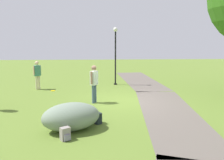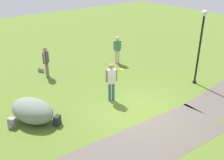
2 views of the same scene
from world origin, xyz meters
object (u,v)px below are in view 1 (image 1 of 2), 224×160
at_px(lamp_post, 115,50).
at_px(spare_backpack_on_lawn, 97,118).
at_px(man_near_boulder, 37,73).
at_px(backpack_by_boulder, 65,134).
at_px(lawn_boulder, 71,117).
at_px(passerby_on_path, 94,81).
at_px(frisbee_on_grass, 53,91).

xyz_separation_m(lamp_post, spare_backpack_on_lawn, (7.41, -1.14, -2.11)).
height_order(man_near_boulder, spare_backpack_on_lawn, man_near_boulder).
xyz_separation_m(backpack_by_boulder, spare_backpack_on_lawn, (-1.40, 0.96, 0.00)).
distance_m(lawn_boulder, backpack_by_boulder, 0.86).
bearing_deg(spare_backpack_on_lawn, man_near_boulder, -149.48).
height_order(lawn_boulder, backpack_by_boulder, lawn_boulder).
height_order(man_near_boulder, passerby_on_path, passerby_on_path).
bearing_deg(backpack_by_boulder, lawn_boulder, 173.88).
xyz_separation_m(lamp_post, passerby_on_path, (4.55, -1.31, -1.25)).
bearing_deg(spare_backpack_on_lawn, lamp_post, 171.24).
bearing_deg(man_near_boulder, frisbee_on_grass, 63.51).
distance_m(man_near_boulder, backpack_by_boulder, 8.05).
relative_size(lamp_post, spare_backpack_on_lawn, 9.36).
xyz_separation_m(man_near_boulder, frisbee_on_grass, (0.48, 0.97, -0.99)).
relative_size(lawn_boulder, backpack_by_boulder, 5.56).
distance_m(lawn_boulder, spare_backpack_on_lawn, 1.08).
height_order(lamp_post, lawn_boulder, lamp_post).
relative_size(lawn_boulder, passerby_on_path, 1.24).
height_order(lamp_post, backpack_by_boulder, lamp_post).
xyz_separation_m(man_near_boulder, backpack_by_boulder, (7.55, 2.67, -0.80)).
relative_size(lamp_post, backpack_by_boulder, 9.36).
relative_size(man_near_boulder, frisbee_on_grass, 6.43).
relative_size(backpack_by_boulder, spare_backpack_on_lawn, 1.00).
bearing_deg(man_near_boulder, lamp_post, 104.89).
relative_size(lamp_post, frisbee_on_grass, 14.06).
relative_size(backpack_by_boulder, frisbee_on_grass, 1.50).
xyz_separation_m(lawn_boulder, backpack_by_boulder, (0.81, -0.09, -0.27)).
bearing_deg(lamp_post, frisbee_on_grass, -65.23).
xyz_separation_m(passerby_on_path, spare_backpack_on_lawn, (2.86, 0.17, -0.86)).
bearing_deg(lamp_post, man_near_boulder, -75.11).
height_order(backpack_by_boulder, frisbee_on_grass, backpack_by_boulder).
relative_size(lawn_boulder, frisbee_on_grass, 8.35).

